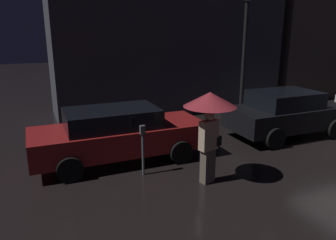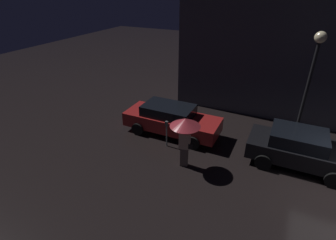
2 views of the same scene
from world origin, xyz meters
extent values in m
cube|color=#3D3D47|center=(-3.56, 6.50, 3.69)|extent=(9.79, 3.00, 7.39)
cube|color=maroon|center=(-7.19, 1.36, 0.65)|extent=(4.64, 1.70, 0.67)
cube|color=black|center=(-7.37, 1.36, 1.22)|extent=(2.41, 1.49, 0.48)
cylinder|color=black|center=(-5.75, 2.21, 0.31)|extent=(0.62, 0.22, 0.62)
cylinder|color=black|center=(-5.75, 0.52, 0.31)|extent=(0.62, 0.22, 0.62)
cylinder|color=black|center=(-8.62, 2.21, 0.31)|extent=(0.62, 0.22, 0.62)
cylinder|color=black|center=(-8.62, 0.52, 0.31)|extent=(0.62, 0.22, 0.62)
cube|color=black|center=(-1.50, 1.27, 0.67)|extent=(3.99, 1.81, 0.68)
cube|color=black|center=(-1.65, 1.27, 1.27)|extent=(2.07, 1.59, 0.51)
cylinder|color=black|center=(-0.26, 2.18, 0.33)|extent=(0.66, 0.22, 0.66)
cylinder|color=black|center=(-0.26, 0.37, 0.33)|extent=(0.66, 0.22, 0.66)
cylinder|color=black|center=(-2.73, 2.18, 0.33)|extent=(0.66, 0.22, 0.66)
cylinder|color=black|center=(-2.73, 0.37, 0.33)|extent=(0.66, 0.22, 0.66)
cube|color=#66564C|center=(-5.66, -0.76, 0.41)|extent=(0.35, 0.27, 0.82)
cube|color=#D1B293|center=(-5.66, -0.76, 1.17)|extent=(0.48, 0.31, 0.69)
sphere|color=tan|center=(-5.66, -0.76, 1.62)|extent=(0.22, 0.22, 0.22)
cylinder|color=black|center=(-5.66, -0.76, 1.43)|extent=(0.02, 0.02, 0.80)
cone|color=#B2333D|center=(-5.66, -0.76, 2.00)|extent=(1.18, 1.18, 0.33)
cube|color=black|center=(-5.41, -0.76, 1.00)|extent=(0.18, 0.13, 0.22)
cylinder|color=#4C5154|center=(-6.91, 0.21, 0.53)|extent=(0.06, 0.06, 1.05)
cube|color=#4C5154|center=(-6.91, 0.21, 1.16)|extent=(0.12, 0.10, 0.22)
cylinder|color=black|center=(-1.65, 3.64, 2.23)|extent=(0.14, 0.14, 4.45)
sphere|color=#F9EAB7|center=(-1.65, 3.64, 4.69)|extent=(0.48, 0.48, 0.48)
camera|label=1|loc=(-9.26, -6.88, 3.51)|focal=35.00mm
camera|label=2|loc=(-2.51, -8.85, 6.68)|focal=28.00mm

